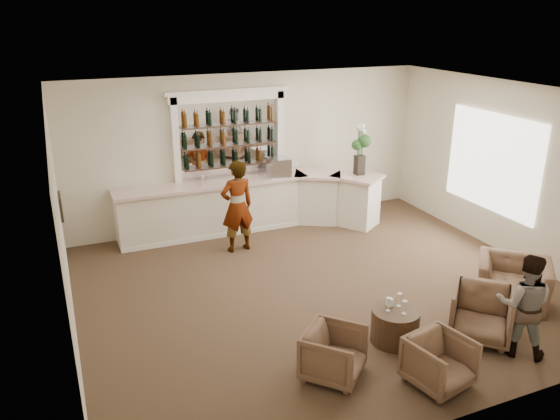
% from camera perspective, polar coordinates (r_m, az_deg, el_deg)
% --- Properties ---
extents(ground, '(8.00, 8.00, 0.00)m').
position_cam_1_polar(ground, '(9.56, 4.34, -8.08)').
color(ground, brown).
rests_on(ground, ground).
extents(room_shell, '(8.04, 7.02, 3.32)m').
position_cam_1_polar(room_shell, '(9.39, 3.63, 6.73)').
color(room_shell, beige).
rests_on(room_shell, ground).
extents(bar_counter, '(5.72, 1.80, 1.14)m').
position_cam_1_polar(bar_counter, '(11.79, -2.90, 0.59)').
color(bar_counter, white).
rests_on(bar_counter, ground).
extents(back_bar_alcove, '(2.64, 0.25, 3.00)m').
position_cam_1_polar(back_bar_alcove, '(11.66, -5.30, 7.78)').
color(back_bar_alcove, white).
rests_on(back_bar_alcove, ground).
extents(cocktail_table, '(0.69, 0.69, 0.50)m').
position_cam_1_polar(cocktail_table, '(8.18, 11.91, -11.72)').
color(cocktail_table, '#432D1D').
rests_on(cocktail_table, ground).
extents(sommelier, '(0.72, 0.51, 1.85)m').
position_cam_1_polar(sommelier, '(10.64, -4.50, 0.38)').
color(sommelier, gray).
rests_on(sommelier, ground).
extents(guest, '(0.92, 0.91, 1.49)m').
position_cam_1_polar(guest, '(8.21, 24.13, -9.06)').
color(guest, gray).
rests_on(guest, ground).
extents(armchair_left, '(1.04, 1.04, 0.68)m').
position_cam_1_polar(armchair_left, '(7.32, 5.63, -14.70)').
color(armchair_left, brown).
rests_on(armchair_left, ground).
extents(armchair_center, '(0.86, 0.87, 0.67)m').
position_cam_1_polar(armchair_center, '(7.42, 16.31, -15.00)').
color(armchair_center, brown).
rests_on(armchair_center, ground).
extents(armchair_right, '(1.20, 1.20, 0.78)m').
position_cam_1_polar(armchair_right, '(8.53, 20.29, -10.10)').
color(armchair_right, brown).
rests_on(armchair_right, ground).
extents(armchair_far, '(1.47, 1.46, 0.72)m').
position_cam_1_polar(armchair_far, '(9.72, 23.15, -6.88)').
color(armchair_far, brown).
rests_on(armchair_far, ground).
extents(espresso_machine, '(0.51, 0.44, 0.41)m').
position_cam_1_polar(espresso_machine, '(11.75, -0.11, 4.49)').
color(espresso_machine, silver).
rests_on(espresso_machine, bar_counter).
extents(flower_vase, '(0.30, 0.30, 1.12)m').
position_cam_1_polar(flower_vase, '(11.92, 8.40, 6.61)').
color(flower_vase, black).
rests_on(flower_vase, bar_counter).
extents(wine_glass_bar_left, '(0.07, 0.07, 0.21)m').
position_cam_1_polar(wine_glass_bar_left, '(11.26, -8.04, 3.07)').
color(wine_glass_bar_left, white).
rests_on(wine_glass_bar_left, bar_counter).
extents(wine_glass_bar_right, '(0.07, 0.07, 0.21)m').
position_cam_1_polar(wine_glass_bar_right, '(11.92, 1.42, 4.23)').
color(wine_glass_bar_right, white).
rests_on(wine_glass_bar_right, bar_counter).
extents(wine_glass_tbl_a, '(0.07, 0.07, 0.21)m').
position_cam_1_polar(wine_glass_tbl_a, '(7.96, 11.24, -9.66)').
color(wine_glass_tbl_a, white).
rests_on(wine_glass_tbl_a, cocktail_table).
extents(wine_glass_tbl_b, '(0.07, 0.07, 0.21)m').
position_cam_1_polar(wine_glass_tbl_b, '(8.11, 12.36, -9.15)').
color(wine_glass_tbl_b, white).
rests_on(wine_glass_tbl_b, cocktail_table).
extents(wine_glass_tbl_c, '(0.07, 0.07, 0.21)m').
position_cam_1_polar(wine_glass_tbl_c, '(7.93, 12.87, -9.91)').
color(wine_glass_tbl_c, white).
rests_on(wine_glass_tbl_c, cocktail_table).
extents(napkin_holder, '(0.08, 0.08, 0.12)m').
position_cam_1_polar(napkin_holder, '(8.11, 11.39, -9.43)').
color(napkin_holder, white).
rests_on(napkin_holder, cocktail_table).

